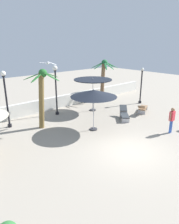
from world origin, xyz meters
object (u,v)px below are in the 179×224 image
object	(u,v)px
palm_tree_1	(42,92)
lamp_post_3	(6,96)
lounge_chair_0	(124,113)
patio_umbrella_0	(93,81)
lounge_chair_1	(143,108)
patio_umbrella_2	(94,93)
lamp_post_0	(56,84)
seagull_0	(48,63)
palm_tree_0	(103,75)
guest_0	(172,118)
lamp_post_1	(141,85)

from	to	relation	value
palm_tree_1	lamp_post_3	bearing A→B (deg)	139.24
lamp_post_3	lounge_chair_0	world-z (taller)	lamp_post_3
patio_umbrella_0	lounge_chair_1	bearing A→B (deg)	-49.73
patio_umbrella_2	lamp_post_3	distance (m)	5.76
lamp_post_0	lounge_chair_1	world-z (taller)	lamp_post_0
palm_tree_1	lounge_chair_0	distance (m)	6.31
patio_umbrella_2	palm_tree_1	world-z (taller)	palm_tree_1
palm_tree_1	lounge_chair_0	size ratio (longest dim) A/B	2.27
lounge_chair_1	seagull_0	bearing A→B (deg)	156.30
palm_tree_1	patio_umbrella_2	bearing A→B (deg)	-50.50
lamp_post_3	palm_tree_1	bearing A→B (deg)	-40.76
patio_umbrella_0	lamp_post_3	size ratio (longest dim) A/B	0.82
palm_tree_0	palm_tree_1	size ratio (longest dim) A/B	1.01
patio_umbrella_2	seagull_0	xyz separation A→B (m)	(-1.42, 2.93, 1.74)
patio_umbrella_2	guest_0	xyz separation A→B (m)	(3.32, -3.65, -1.45)
guest_0	lamp_post_0	bearing A→B (deg)	113.18
patio_umbrella_2	seagull_0	bearing A→B (deg)	115.86
patio_umbrella_2	palm_tree_0	world-z (taller)	palm_tree_0
patio_umbrella_0	lamp_post_3	xyz separation A→B (m)	(-6.72, 1.10, -0.32)
lounge_chair_1	lounge_chair_0	bearing A→B (deg)	177.05
guest_0	seagull_0	distance (m)	8.72
lamp_post_1	lounge_chair_0	xyz separation A→B (m)	(-4.42, -1.69, -1.38)
patio_umbrella_2	lamp_post_0	world-z (taller)	lamp_post_0
patio_umbrella_0	lamp_post_3	world-z (taller)	lamp_post_3
patio_umbrella_2	lounge_chair_1	bearing A→B (deg)	-0.84
guest_0	patio_umbrella_2	bearing A→B (deg)	132.31
lamp_post_0	lounge_chair_1	distance (m)	7.28
lounge_chair_1	patio_umbrella_0	bearing A→B (deg)	130.27
palm_tree_0	lamp_post_0	world-z (taller)	palm_tree_0
patio_umbrella_2	lounge_chair_1	xyz separation A→B (m)	(5.44, -0.08, -2.06)
patio_umbrella_2	guest_0	world-z (taller)	patio_umbrella_2
patio_umbrella_2	palm_tree_0	xyz separation A→B (m)	(5.68, 4.75, 0.08)
lounge_chair_0	patio_umbrella_2	bearing A→B (deg)	-179.37
patio_umbrella_0	patio_umbrella_2	xyz separation A→B (m)	(-2.77, -3.07, -0.05)
guest_0	seagull_0	world-z (taller)	seagull_0
patio_umbrella_0	lounge_chair_0	size ratio (longest dim) A/B	1.80
lamp_post_1	guest_0	bearing A→B (deg)	-128.62
seagull_0	lounge_chair_1	bearing A→B (deg)	-23.70
seagull_0	patio_umbrella_2	bearing A→B (deg)	-64.14
palm_tree_0	lamp_post_3	xyz separation A→B (m)	(-9.64, -0.58, -0.35)
lounge_chair_0	guest_0	world-z (taller)	guest_0
palm_tree_1	lamp_post_0	bearing A→B (deg)	37.16
patio_umbrella_0	guest_0	xyz separation A→B (m)	(0.56, -6.72, -1.51)
lamp_post_3	seagull_0	distance (m)	3.47
palm_tree_0	lamp_post_1	size ratio (longest dim) A/B	1.20
palm_tree_1	seagull_0	world-z (taller)	seagull_0
lamp_post_3	guest_0	bearing A→B (deg)	-47.06
palm_tree_1	lamp_post_3	distance (m)	2.38
palm_tree_0	lounge_chair_0	size ratio (longest dim) A/B	2.29
lamp_post_3	lounge_chair_0	bearing A→B (deg)	-30.02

